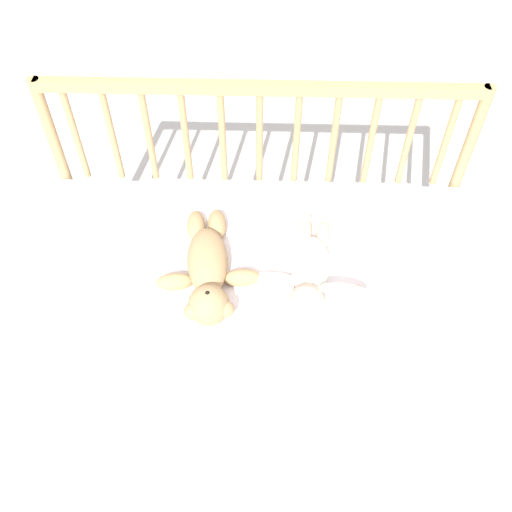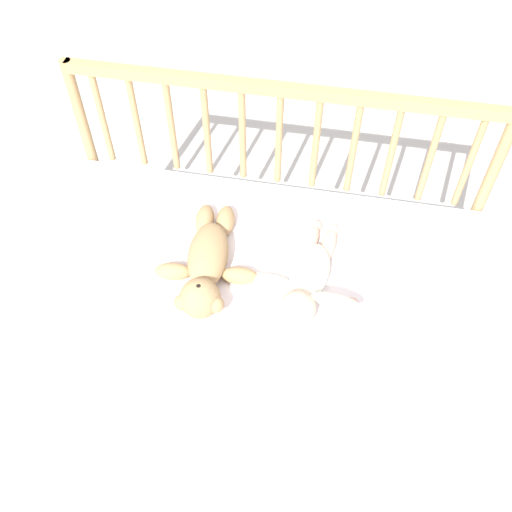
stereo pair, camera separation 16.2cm
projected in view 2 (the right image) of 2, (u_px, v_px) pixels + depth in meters
ground_plane at (256, 348)px, 2.03m from camera, size 12.00×12.00×0.00m
crib_mattress at (256, 312)px, 1.85m from camera, size 1.34×0.71×0.47m
crib_rail at (279, 149)px, 1.80m from camera, size 1.34×0.04×0.84m
blanket at (262, 272)px, 1.66m from camera, size 0.82×0.54×0.01m
teddy_bear at (207, 264)px, 1.62m from camera, size 0.30×0.43×0.12m
baby at (308, 278)px, 1.60m from camera, size 0.32×0.40×0.10m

